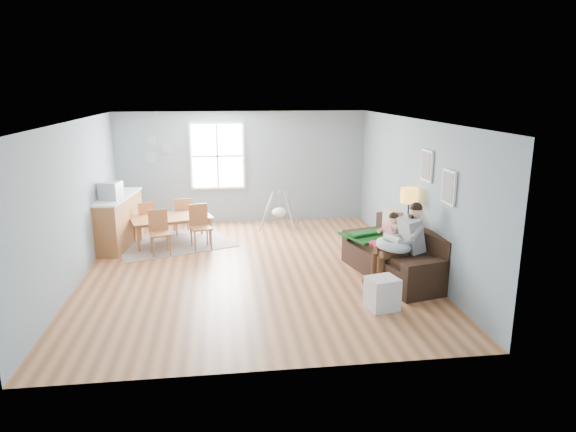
{
  "coord_description": "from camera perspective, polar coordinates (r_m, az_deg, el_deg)",
  "views": [
    {
      "loc": [
        -0.51,
        -8.91,
        3.25
      ],
      "look_at": [
        0.65,
        -0.04,
        1.0
      ],
      "focal_mm": 32.0,
      "sensor_mm": 36.0,
      "label": 1
    }
  ],
  "objects": [
    {
      "name": "chair_sw",
      "position": [
        10.52,
        -14.11,
        -1.46
      ],
      "size": [
        0.49,
        0.49,
        0.89
      ],
      "color": "brown",
      "rests_on": "rug"
    },
    {
      "name": "pictures",
      "position": [
        8.71,
        16.25,
        4.31
      ],
      "size": [
        0.05,
        1.34,
        0.74
      ],
      "color": "white",
      "rests_on": "room"
    },
    {
      "name": "rug",
      "position": [
        11.3,
        -12.68,
        -2.92
      ],
      "size": [
        2.82,
        2.5,
        0.01
      ],
      "primitive_type": "cube",
      "rotation": [
        0.0,
        0.0,
        0.36
      ],
      "color": "gray",
      "rests_on": "room"
    },
    {
      "name": "chair_ne",
      "position": [
        11.83,
        -11.66,
        0.23
      ],
      "size": [
        0.46,
        0.46,
        0.84
      ],
      "color": "brown",
      "rests_on": "rug"
    },
    {
      "name": "chair_se",
      "position": [
        10.75,
        -9.78,
        -0.82
      ],
      "size": [
        0.51,
        0.51,
        0.91
      ],
      "color": "brown",
      "rests_on": "rug"
    },
    {
      "name": "sofa",
      "position": [
        9.25,
        12.08,
        -4.69
      ],
      "size": [
        1.44,
        2.37,
        0.89
      ],
      "color": "black",
      "rests_on": "room"
    },
    {
      "name": "nursing_pillow",
      "position": [
        8.73,
        11.64,
        -3.19
      ],
      "size": [
        0.68,
        0.67,
        0.24
      ],
      "primitive_type": "torus",
      "rotation": [
        0.0,
        0.14,
        0.14
      ],
      "color": "silver",
      "rests_on": "father"
    },
    {
      "name": "beige_pillow",
      "position": [
        9.7,
        11.52,
        -0.75
      ],
      "size": [
        0.23,
        0.54,
        0.52
      ],
      "primitive_type": "cube",
      "rotation": [
        0.0,
        0.0,
        0.16
      ],
      "color": "#C3AD95",
      "rests_on": "sofa"
    },
    {
      "name": "green_throw",
      "position": [
        9.73,
        9.38,
        -2.08
      ],
      "size": [
        1.23,
        1.12,
        0.04
      ],
      "primitive_type": "cube",
      "rotation": [
        0.0,
        0.0,
        0.36
      ],
      "color": "#124F13",
      "rests_on": "sofa"
    },
    {
      "name": "counter",
      "position": [
        11.34,
        -18.35,
        -0.44
      ],
      "size": [
        0.79,
        1.95,
        1.06
      ],
      "color": "brown",
      "rests_on": "room"
    },
    {
      "name": "baby_swing",
      "position": [
        12.11,
        -0.96,
        0.5
      ],
      "size": [
        1.05,
        1.06,
        0.88
      ],
      "color": "#A8A8AD",
      "rests_on": "room"
    },
    {
      "name": "chair_nw",
      "position": [
        11.63,
        -15.55,
        -0.25
      ],
      "size": [
        0.51,
        0.51,
        0.84
      ],
      "color": "brown",
      "rests_on": "rug"
    },
    {
      "name": "floor_lamp",
      "position": [
        9.44,
        13.27,
        1.5
      ],
      "size": [
        0.3,
        0.3,
        1.51
      ],
      "color": "black",
      "rests_on": "room"
    },
    {
      "name": "storage_cube",
      "position": [
        7.91,
        10.37,
        -8.45
      ],
      "size": [
        0.51,
        0.48,
        0.49
      ],
      "color": "white",
      "rests_on": "room"
    },
    {
      "name": "monitor",
      "position": [
        10.86,
        -19.12,
        2.68
      ],
      "size": [
        0.46,
        0.44,
        0.36
      ],
      "color": "#A8A8AD",
      "rests_on": "counter"
    },
    {
      "name": "father",
      "position": [
        8.8,
        12.56,
        -2.71
      ],
      "size": [
        1.0,
        0.51,
        1.4
      ],
      "color": "gray",
      "rests_on": "sofa"
    },
    {
      "name": "infant",
      "position": [
        8.73,
        11.52,
        -2.53
      ],
      "size": [
        0.26,
        0.42,
        0.15
      ],
      "color": "silver",
      "rests_on": "nursing_pillow"
    },
    {
      "name": "wall_plates",
      "position": [
        12.55,
        -14.35,
        7.19
      ],
      "size": [
        0.67,
        0.02,
        0.66
      ],
      "color": "#8899A3",
      "rests_on": "room"
    },
    {
      "name": "window",
      "position": [
        12.47,
        -7.85,
        6.62
      ],
      "size": [
        1.32,
        0.08,
        1.62
      ],
      "color": "white",
      "rests_on": "room"
    },
    {
      "name": "dining_table",
      "position": [
        11.22,
        -12.76,
        -1.53
      ],
      "size": [
        1.84,
        1.34,
        0.58
      ],
      "primitive_type": "imported",
      "rotation": [
        0.0,
        0.0,
        0.28
      ],
      "color": "brown",
      "rests_on": "rug"
    },
    {
      "name": "room",
      "position": [
        8.96,
        -4.2,
        8.78
      ],
      "size": [
        8.4,
        9.4,
        3.9
      ],
      "color": "brown"
    },
    {
      "name": "toddler",
      "position": [
        9.25,
        11.08,
        -1.81
      ],
      "size": [
        0.59,
        0.4,
        0.88
      ],
      "color": "white",
      "rests_on": "sofa"
    }
  ]
}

